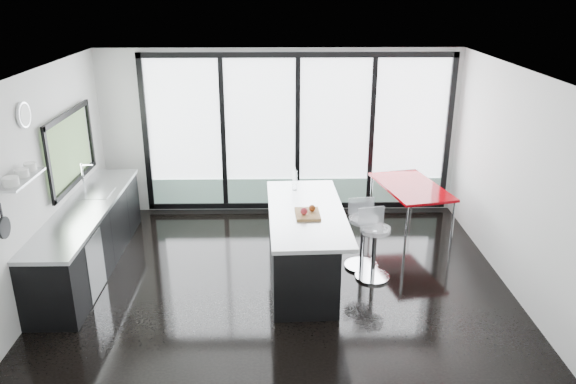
{
  "coord_description": "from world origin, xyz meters",
  "views": [
    {
      "loc": [
        -0.03,
        -6.73,
        3.8
      ],
      "look_at": [
        0.1,
        0.3,
        1.15
      ],
      "focal_mm": 35.0,
      "sensor_mm": 36.0,
      "label": 1
    }
  ],
  "objects_px": {
    "bar_stool_near": "(374,253)",
    "red_table": "(409,209)",
    "bar_stool_far": "(362,242)",
    "island": "(300,243)"
  },
  "relations": [
    {
      "from": "bar_stool_far",
      "to": "red_table",
      "type": "distance_m",
      "value": 1.48
    },
    {
      "from": "red_table",
      "to": "bar_stool_near",
      "type": "bearing_deg",
      "value": -118.68
    },
    {
      "from": "island",
      "to": "red_table",
      "type": "height_order",
      "value": "island"
    },
    {
      "from": "bar_stool_near",
      "to": "red_table",
      "type": "distance_m",
      "value": 1.68
    },
    {
      "from": "bar_stool_near",
      "to": "red_table",
      "type": "height_order",
      "value": "red_table"
    },
    {
      "from": "island",
      "to": "bar_stool_far",
      "type": "distance_m",
      "value": 0.91
    },
    {
      "from": "red_table",
      "to": "island",
      "type": "bearing_deg",
      "value": -142.43
    },
    {
      "from": "island",
      "to": "bar_stool_near",
      "type": "xyz_separation_m",
      "value": [
        0.98,
        -0.1,
        -0.11
      ]
    },
    {
      "from": "bar_stool_near",
      "to": "red_table",
      "type": "relative_size",
      "value": 0.5
    },
    {
      "from": "bar_stool_far",
      "to": "red_table",
      "type": "xyz_separation_m",
      "value": [
        0.91,
        1.16,
        0.02
      ]
    }
  ]
}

